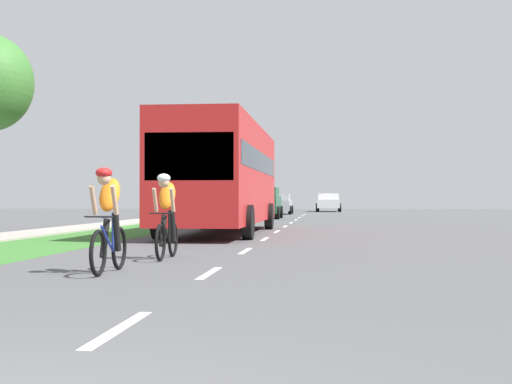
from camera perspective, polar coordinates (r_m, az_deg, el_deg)
ground_plane at (r=23.13m, az=1.36°, el=-3.33°), size 120.00×120.00×0.00m
grass_verge at (r=24.09m, az=-11.07°, el=-3.20°), size 2.92×70.00×0.01m
sidewalk_concrete at (r=24.91m, az=-16.45°, el=-3.10°), size 1.95×70.00×0.10m
lane_markings_center at (r=27.11m, az=2.02°, el=-2.92°), size 0.12×53.13×0.01m
cyclist_lead at (r=11.06m, az=-11.57°, el=-2.12°), size 0.42×1.72×1.58m
cyclist_trailing at (r=13.49m, az=-7.08°, el=-1.84°), size 0.42×1.72×1.58m
bus_red at (r=23.68m, az=-2.63°, el=1.53°), size 2.78×11.60×3.48m
suv_dark_green at (r=41.52m, az=0.52°, el=-0.80°), size 2.15×4.70×1.79m
sedan_silver at (r=53.80m, az=1.83°, el=-0.94°), size 1.98×4.30×1.52m
pickup_white at (r=65.02m, az=5.75°, el=-0.82°), size 2.22×5.10×1.64m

